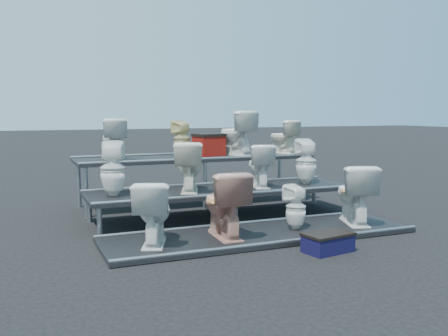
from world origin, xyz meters
name	(u,v)px	position (x,y,z in m)	size (l,w,h in m)	color
ground	(223,218)	(0.00, 0.00, 0.00)	(80.00, 80.00, 0.00)	black
tier_front	(261,235)	(0.00, -1.30, 0.03)	(4.20, 1.20, 0.06)	black
tier_mid	(223,204)	(0.00, 0.00, 0.23)	(4.20, 1.20, 0.46)	black
tier_back	(196,180)	(0.00, 1.30, 0.43)	(4.20, 1.20, 0.86)	black
toilet_0	(153,212)	(-1.46, -1.30, 0.45)	(0.44, 0.77, 0.78)	white
toilet_1	(224,204)	(-0.53, -1.30, 0.49)	(0.48, 0.84, 0.86)	tan
toilet_2	(296,207)	(0.53, -1.30, 0.37)	(0.28, 0.28, 0.61)	white
toilet_3	(354,194)	(1.51, -1.30, 0.49)	(0.48, 0.84, 0.86)	white
toilet_4	(113,169)	(-1.70, 0.00, 0.86)	(0.36, 0.36, 0.79)	white
toilet_5	(189,166)	(-0.56, 0.00, 0.84)	(0.42, 0.74, 0.76)	white
toilet_6	(260,165)	(0.63, 0.00, 0.81)	(0.39, 0.68, 0.69)	white
toilet_7	(306,161)	(1.50, 0.00, 0.84)	(0.34, 0.35, 0.75)	white
toilet_8	(113,139)	(-1.46, 1.30, 1.21)	(0.39, 0.68, 0.69)	white
toilet_9	(182,139)	(-0.25, 1.30, 1.19)	(0.29, 0.30, 0.65)	#D1C182
toilet_10	(236,133)	(0.80, 1.30, 1.27)	(0.46, 0.80, 0.82)	white
toilet_11	(283,137)	(1.79, 1.30, 1.18)	(0.36, 0.63, 0.64)	white
red_crate	(209,146)	(0.30, 1.41, 1.04)	(0.49, 0.39, 0.35)	maroon
step_stool	(328,244)	(0.42, -2.24, 0.10)	(0.57, 0.34, 0.20)	black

